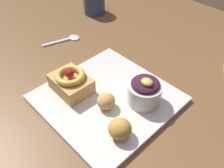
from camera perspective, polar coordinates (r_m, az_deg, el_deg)
dining_table at (r=0.74m, az=6.71°, el=-2.63°), size 1.55×1.06×0.73m
front_plate at (r=0.61m, az=-1.36°, el=-3.25°), size 0.30×0.30×0.01m
cake_slice at (r=0.61m, az=-9.67°, el=0.49°), size 0.10×0.08×0.06m
berry_ramekin at (r=0.57m, az=7.69°, el=-1.69°), size 0.08×0.08×0.08m
fritter_front at (r=0.56m, az=-1.42°, el=-4.04°), size 0.04×0.04×0.04m
fritter_middle at (r=0.51m, az=1.87°, el=-10.51°), size 0.05×0.05×0.04m
spoon at (r=0.84m, az=-10.65°, el=10.28°), size 0.06×0.12×0.00m
coffee_mug at (r=0.98m, az=-4.23°, el=18.62°), size 0.08×0.08×0.08m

